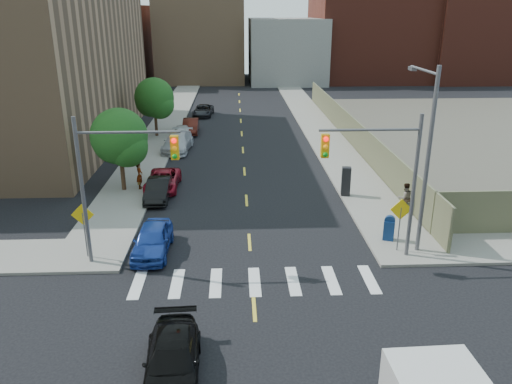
{
  "coord_description": "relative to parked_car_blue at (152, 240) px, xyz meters",
  "views": [
    {
      "loc": [
        -0.67,
        -15.2,
        11.23
      ],
      "look_at": [
        0.43,
        10.05,
        2.0
      ],
      "focal_mm": 35.0,
      "sensor_mm": 36.0,
      "label": 1
    }
  ],
  "objects": [
    {
      "name": "warn_sign_ne",
      "position": [
        11.96,
        -0.5,
        1.28
      ],
      "size": [
        1.06,
        0.06,
        2.83
      ],
      "color": "#59595E",
      "rests_on": "ground"
    },
    {
      "name": "mailbox",
      "position": [
        11.88,
        0.7,
        0.08
      ],
      "size": [
        0.65,
        0.58,
        1.32
      ],
      "rotation": [
        0.0,
        0.0,
        -0.37
      ],
      "color": "navy",
      "rests_on": "sidewalk_ne"
    },
    {
      "name": "sidewalk_ne",
      "position": [
        12.51,
        34.5,
        -0.64
      ],
      "size": [
        3.5,
        73.0,
        0.15
      ],
      "primitive_type": "cube",
      "color": "gray",
      "rests_on": "ground"
    },
    {
      "name": "warn_sign_midwest",
      "position": [
        -3.04,
        13.0,
        1.28
      ],
      "size": [
        1.06,
        0.06,
        2.83
      ],
      "color": "#59595E",
      "rests_on": "ground"
    },
    {
      "name": "warn_sign_nw",
      "position": [
        -3.04,
        -0.5,
        1.28
      ],
      "size": [
        1.06,
        0.06,
        2.83
      ],
      "color": "#59595E",
      "rests_on": "ground"
    },
    {
      "name": "bg_bldg_west",
      "position": [
        -17.24,
        63.0,
        5.29
      ],
      "size": [
        14.0,
        18.0,
        12.0
      ],
      "primitive_type": "cube",
      "color": "#592319",
      "rests_on": "ground"
    },
    {
      "name": "signal_nw",
      "position": [
        -1.22,
        -1.0,
        3.82
      ],
      "size": [
        4.59,
        0.3,
        7.0
      ],
      "color": "#59595E",
      "rests_on": "ground"
    },
    {
      "name": "ground",
      "position": [
        4.76,
        -7.0,
        -0.71
      ],
      "size": [
        160.0,
        160.0,
        0.0
      ],
      "primitive_type": "plane",
      "color": "black",
      "rests_on": "ground"
    },
    {
      "name": "tree_west_near",
      "position": [
        -3.24,
        9.05,
        2.77
      ],
      "size": [
        3.66,
        3.64,
        5.52
      ],
      "color": "#332114",
      "rests_on": "ground"
    },
    {
      "name": "payphone",
      "position": [
        11.06,
        7.29,
        0.36
      ],
      "size": [
        0.6,
        0.52,
        1.85
      ],
      "primitive_type": "cube",
      "rotation": [
        0.0,
        0.0,
        -0.13
      ],
      "color": "black",
      "rests_on": "sidewalk_ne"
    },
    {
      "name": "parked_car_black",
      "position": [
        -0.74,
        7.46,
        -0.06
      ],
      "size": [
        1.42,
        3.99,
        1.31
      ],
      "primitive_type": "imported",
      "rotation": [
        0.0,
        0.0,
        -0.01
      ],
      "color": "black",
      "rests_on": "ground"
    },
    {
      "name": "bg_bldg_center",
      "position": [
        12.76,
        63.0,
        4.29
      ],
      "size": [
        12.0,
        16.0,
        10.0
      ],
      "primitive_type": "cube",
      "color": "gray",
      "rests_on": "ground"
    },
    {
      "name": "signal_ne",
      "position": [
        10.75,
        -1.0,
        3.82
      ],
      "size": [
        4.59,
        0.3,
        7.0
      ],
      "color": "#59595E",
      "rests_on": "ground"
    },
    {
      "name": "pedestrian_east",
      "position": [
        13.85,
        4.3,
        0.33
      ],
      "size": [
        0.95,
        0.79,
        1.79
      ],
      "primitive_type": "imported",
      "rotation": [
        0.0,
        0.0,
        3.28
      ],
      "color": "gray",
      "rests_on": "sidewalk_ne"
    },
    {
      "name": "bg_bldg_fareast",
      "position": [
        42.76,
        63.0,
        8.29
      ],
      "size": [
        14.0,
        16.0,
        18.0
      ],
      "primitive_type": "cube",
      "color": "#592319",
      "rests_on": "ground"
    },
    {
      "name": "fence_north",
      "position": [
        14.36,
        21.0,
        0.54
      ],
      "size": [
        0.12,
        44.0,
        2.5
      ],
      "primitive_type": "cube",
      "color": "#676949",
      "rests_on": "ground"
    },
    {
      "name": "parked_car_grey",
      "position": [
        0.56,
        33.88,
        -0.1
      ],
      "size": [
        2.38,
        4.55,
        1.22
      ],
      "primitive_type": "imported",
      "rotation": [
        0.0,
        0.0,
        -0.08
      ],
      "color": "black",
      "rests_on": "ground"
    },
    {
      "name": "parked_car_maroon",
      "position": [
        -0.16,
        25.51,
        -0.02
      ],
      "size": [
        1.53,
        4.2,
        1.38
      ],
      "primitive_type": "imported",
      "rotation": [
        0.0,
        0.0,
        0.02
      ],
      "color": "#41130D",
      "rests_on": "ground"
    },
    {
      "name": "pedestrian_west",
      "position": [
        -2.19,
        9.16,
        0.32
      ],
      "size": [
        0.47,
        0.67,
        1.76
      ],
      "primitive_type": "imported",
      "rotation": [
        0.0,
        0.0,
        1.64
      ],
      "color": "gray",
      "rests_on": "sidewalk_nw"
    },
    {
      "name": "streetlight_ne",
      "position": [
        12.96,
        -0.1,
        4.51
      ],
      "size": [
        0.25,
        3.7,
        9.0
      ],
      "color": "#59595E",
      "rests_on": "ground"
    },
    {
      "name": "tree_west_far",
      "position": [
        -3.24,
        24.05,
        2.77
      ],
      "size": [
        3.66,
        3.64,
        5.52
      ],
      "color": "#332114",
      "rests_on": "ground"
    },
    {
      "name": "parked_car_white",
      "position": [
        -0.74,
        23.09,
        -0.08
      ],
      "size": [
        1.86,
        3.84,
        1.26
      ],
      "primitive_type": "imported",
      "rotation": [
        0.0,
        0.0,
        0.1
      ],
      "color": "silver",
      "rests_on": "ground"
    },
    {
      "name": "parked_car_blue",
      "position": [
        0.0,
        0.0,
        0.0
      ],
      "size": [
        1.76,
        4.21,
        1.42
      ],
      "primitive_type": "imported",
      "rotation": [
        0.0,
        0.0,
        -0.02
      ],
      "color": "navy",
      "rests_on": "ground"
    },
    {
      "name": "bg_bldg_midwest",
      "position": [
        -1.24,
        65.0,
        6.79
      ],
      "size": [
        14.0,
        16.0,
        15.0
      ],
      "primitive_type": "cube",
      "color": "#8C6B4C",
      "rests_on": "ground"
    },
    {
      "name": "parked_car_red",
      "position": [
        -0.74,
        9.32,
        -0.09
      ],
      "size": [
        2.12,
        4.5,
        1.24
      ],
      "primitive_type": "imported",
      "rotation": [
        0.0,
        0.0,
        -0.01
      ],
      "color": "maroon",
      "rests_on": "ground"
    },
    {
      "name": "bg_bldg_east",
      "position": [
        26.76,
        65.0,
        7.29
      ],
      "size": [
        18.0,
        18.0,
        16.0
      ],
      "primitive_type": "cube",
      "color": "#592319",
      "rests_on": "ground"
    },
    {
      "name": "black_sedan",
      "position": [
        1.97,
        -8.88,
        -0.07
      ],
      "size": [
        2.0,
        4.49,
        1.28
      ],
      "primitive_type": "imported",
      "rotation": [
        0.0,
        0.0,
        0.05
      ],
      "color": "black",
      "rests_on": "ground"
    },
    {
      "name": "parked_car_silver",
      "position": [
        -0.74,
        19.0,
        0.05
      ],
      "size": [
        2.55,
        5.38,
        1.51
      ],
      "primitive_type": "imported",
      "rotation": [
        0.0,
        0.0,
        -0.08
      ],
      "color": "#B5B7BE",
      "rests_on": "ground"
    },
    {
      "name": "sidewalk_nw",
      "position": [
        -2.99,
        34.5,
        -0.64
      ],
      "size": [
        3.5,
        73.0,
        0.15
      ],
      "primitive_type": "cube",
      "color": "gray",
      "rests_on": "ground"
    }
  ]
}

